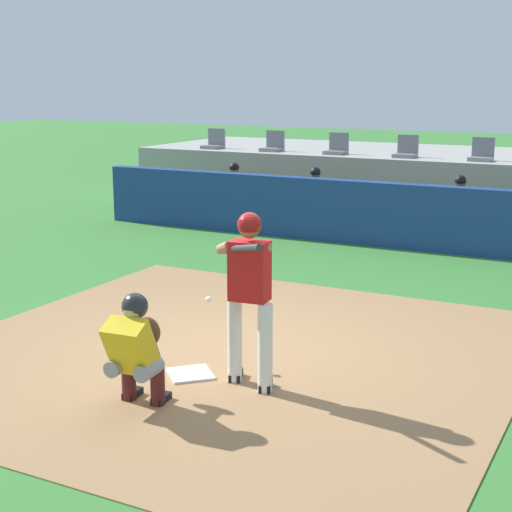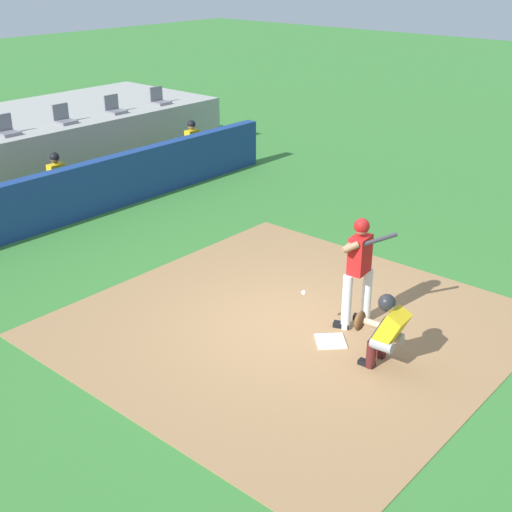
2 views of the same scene
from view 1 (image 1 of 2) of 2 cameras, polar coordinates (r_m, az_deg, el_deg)
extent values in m
plane|color=#387A33|center=(9.01, -2.07, -7.09)|extent=(80.00, 80.00, 0.00)
cube|color=#9E754C|center=(9.01, -2.07, -7.05)|extent=(6.40, 6.40, 0.01)
cube|color=white|center=(8.36, -4.81, -8.56)|extent=(0.62, 0.62, 0.02)
cylinder|color=silver|center=(8.03, -1.56, -6.12)|extent=(0.15, 0.15, 0.92)
cylinder|color=silver|center=(7.77, 0.67, -6.79)|extent=(0.15, 0.15, 0.92)
cube|color=red|center=(7.68, -0.47, -1.09)|extent=(0.40, 0.28, 0.60)
sphere|color=#996B4C|center=(7.59, -0.48, 2.06)|extent=(0.21, 0.21, 0.21)
sphere|color=maroon|center=(7.58, -0.48, 2.32)|extent=(0.24, 0.24, 0.24)
cylinder|color=#996B4C|center=(7.76, -2.29, 0.63)|extent=(0.26, 0.23, 0.17)
cylinder|color=#996B4C|center=(7.73, -0.83, 0.59)|extent=(0.57, 0.11, 0.18)
cylinder|color=#333338|center=(7.48, -1.26, 0.56)|extent=(0.73, 0.53, 0.24)
cube|color=black|center=(8.23, -1.48, -8.72)|extent=(0.20, 0.29, 0.09)
cube|color=black|center=(7.97, 0.71, -9.46)|extent=(0.20, 0.29, 0.09)
cylinder|color=gray|center=(7.58, -9.92, -7.82)|extent=(0.19, 0.33, 0.16)
cylinder|color=#4C1919|center=(7.77, -9.27, -8.92)|extent=(0.14, 0.14, 0.42)
cube|color=black|center=(7.88, -8.99, -9.93)|extent=(0.13, 0.25, 0.08)
cylinder|color=gray|center=(7.42, -7.81, -8.20)|extent=(0.19, 0.33, 0.16)
cylinder|color=#4C1919|center=(7.62, -7.19, -9.31)|extent=(0.14, 0.14, 0.42)
cube|color=black|center=(7.73, -6.93, -10.33)|extent=(0.13, 0.25, 0.08)
cube|color=gold|center=(7.38, -9.14, -6.52)|extent=(0.44, 0.47, 0.57)
cube|color=#2D2D33|center=(7.48, -8.66, -6.25)|extent=(0.40, 0.28, 0.45)
sphere|color=tan|center=(7.34, -8.91, -3.83)|extent=(0.21, 0.21, 0.21)
sphere|color=#232328|center=(7.35, -8.83, -3.64)|extent=(0.25, 0.25, 0.25)
cylinder|color=tan|center=(7.58, -8.51, -5.98)|extent=(0.14, 0.46, 0.10)
ellipsoid|color=brown|center=(7.79, -7.91, -5.46)|extent=(0.29, 0.14, 0.30)
sphere|color=white|center=(8.57, -3.48, -3.19)|extent=(0.07, 0.07, 0.07)
cube|color=navy|center=(14.69, 10.53, 2.90)|extent=(13.00, 0.30, 1.20)
cube|color=olive|center=(15.70, 11.55, 2.09)|extent=(11.80, 0.44, 0.45)
cylinder|color=#939399|center=(17.05, -2.33, 4.07)|extent=(0.15, 0.40, 0.15)
cylinder|color=#939399|center=(16.92, -2.66, 3.09)|extent=(0.13, 0.13, 0.45)
cube|color=maroon|center=(16.91, -2.74, 2.45)|extent=(0.11, 0.24, 0.08)
cylinder|color=#939399|center=(16.92, -1.56, 4.01)|extent=(0.15, 0.40, 0.15)
cylinder|color=#939399|center=(16.79, -1.89, 3.03)|extent=(0.13, 0.13, 0.45)
cube|color=maroon|center=(16.78, -1.97, 2.38)|extent=(0.11, 0.24, 0.08)
cube|color=gold|center=(17.14, -1.59, 5.03)|extent=(0.36, 0.22, 0.54)
sphere|color=#996B4C|center=(17.09, -1.60, 6.33)|extent=(0.20, 0.20, 0.20)
sphere|color=black|center=(17.09, -1.60, 6.46)|extent=(0.22, 0.22, 0.22)
cylinder|color=#996B4C|center=(17.13, -2.41, 4.66)|extent=(0.09, 0.41, 0.22)
cylinder|color=#996B4C|center=(16.94, -1.23, 4.57)|extent=(0.09, 0.41, 0.22)
cylinder|color=#939399|center=(16.19, 3.59, 3.59)|extent=(0.15, 0.40, 0.15)
cylinder|color=#939399|center=(16.05, 3.28, 2.56)|extent=(0.13, 0.13, 0.45)
cube|color=maroon|center=(16.04, 3.20, 1.88)|extent=(0.11, 0.24, 0.08)
cylinder|color=#939399|center=(16.09, 4.43, 3.52)|extent=(0.15, 0.40, 0.15)
cylinder|color=#939399|center=(15.95, 4.13, 2.48)|extent=(0.13, 0.13, 0.45)
cube|color=maroon|center=(15.94, 4.05, 1.80)|extent=(0.11, 0.24, 0.08)
cube|color=gold|center=(16.30, 4.33, 4.60)|extent=(0.36, 0.22, 0.54)
sphere|color=brown|center=(16.25, 4.36, 5.96)|extent=(0.20, 0.20, 0.20)
sphere|color=black|center=(16.24, 4.36, 6.10)|extent=(0.22, 0.22, 0.22)
cylinder|color=brown|center=(16.27, 3.48, 4.22)|extent=(0.09, 0.41, 0.22)
cylinder|color=brown|center=(16.11, 4.78, 4.11)|extent=(0.09, 0.41, 0.22)
cylinder|color=#939399|center=(15.24, 13.89, 2.67)|extent=(0.15, 0.40, 0.15)
cylinder|color=#939399|center=(15.10, 13.65, 1.57)|extent=(0.13, 0.13, 0.45)
cube|color=maroon|center=(15.09, 13.57, 0.85)|extent=(0.11, 0.24, 0.08)
cylinder|color=#939399|center=(15.19, 14.84, 2.58)|extent=(0.15, 0.40, 0.15)
cylinder|color=#939399|center=(15.04, 14.61, 1.47)|extent=(0.13, 0.13, 0.45)
cube|color=maroon|center=(15.03, 14.53, 0.75)|extent=(0.11, 0.24, 0.08)
cube|color=gold|center=(15.38, 14.61, 3.74)|extent=(0.36, 0.22, 0.54)
sphere|color=brown|center=(15.33, 14.69, 5.18)|extent=(0.20, 0.20, 0.20)
sphere|color=black|center=(15.33, 14.70, 5.33)|extent=(0.22, 0.22, 0.22)
cylinder|color=brown|center=(15.31, 13.74, 3.34)|extent=(0.09, 0.41, 0.22)
cylinder|color=brown|center=(15.22, 15.20, 3.21)|extent=(0.09, 0.41, 0.22)
cube|color=#9E9E99|center=(18.89, 14.51, 5.17)|extent=(15.00, 4.40, 1.40)
cube|color=slate|center=(19.45, -3.18, 7.95)|extent=(0.46, 0.46, 0.08)
cube|color=slate|center=(19.60, -2.89, 8.70)|extent=(0.46, 0.06, 0.40)
cube|color=slate|center=(18.67, 1.15, 7.77)|extent=(0.46, 0.46, 0.08)
cube|color=slate|center=(18.83, 1.43, 8.54)|extent=(0.46, 0.06, 0.40)
cube|color=slate|center=(18.01, 5.83, 7.53)|extent=(0.46, 0.46, 0.08)
cube|color=slate|center=(18.18, 6.08, 8.33)|extent=(0.46, 0.06, 0.40)
cube|color=slate|center=(17.48, 10.82, 7.21)|extent=(0.46, 0.46, 0.08)
cube|color=slate|center=(17.65, 11.04, 8.03)|extent=(0.46, 0.06, 0.40)
cube|color=slate|center=(17.08, 16.07, 6.82)|extent=(0.46, 0.46, 0.08)
cube|color=slate|center=(17.26, 16.26, 7.66)|extent=(0.46, 0.06, 0.40)
camera|label=2|loc=(11.99, -57.52, 18.37)|focal=47.76mm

